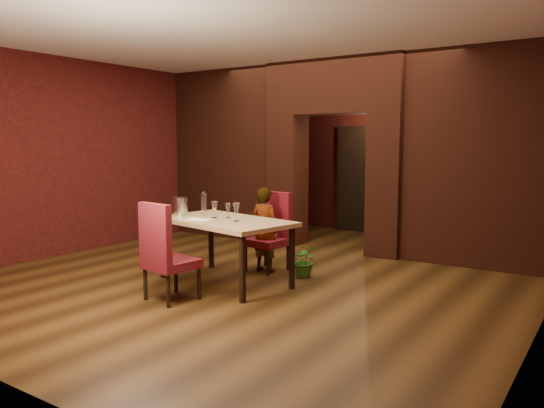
{
  "coord_description": "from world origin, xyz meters",
  "views": [
    {
      "loc": [
        4.12,
        -6.07,
        1.83
      ],
      "look_at": [
        0.05,
        0.0,
        0.98
      ],
      "focal_mm": 35.0,
      "sensor_mm": 36.0,
      "label": 1
    }
  ],
  "objects_px": {
    "water_bottle": "(204,203)",
    "potted_plant": "(305,261)",
    "wine_bucket": "(180,206)",
    "person_seated": "(265,230)",
    "wine_glass_c": "(236,212)",
    "chair_near": "(171,251)",
    "wine_glass_a": "(215,210)",
    "dining_table": "(225,251)",
    "chair_far": "(267,232)",
    "wine_glass_b": "(228,211)"
  },
  "relations": [
    {
      "from": "wine_glass_b",
      "to": "water_bottle",
      "type": "relative_size",
      "value": 0.62
    },
    {
      "from": "person_seated",
      "to": "potted_plant",
      "type": "height_order",
      "value": "person_seated"
    },
    {
      "from": "chair_far",
      "to": "wine_glass_c",
      "type": "relative_size",
      "value": 4.85
    },
    {
      "from": "wine_bucket",
      "to": "water_bottle",
      "type": "relative_size",
      "value": 0.78
    },
    {
      "from": "chair_far",
      "to": "wine_glass_c",
      "type": "height_order",
      "value": "chair_far"
    },
    {
      "from": "wine_bucket",
      "to": "potted_plant",
      "type": "bearing_deg",
      "value": 30.57
    },
    {
      "from": "wine_glass_a",
      "to": "wine_glass_b",
      "type": "bearing_deg",
      "value": 30.39
    },
    {
      "from": "wine_glass_b",
      "to": "wine_bucket",
      "type": "distance_m",
      "value": 0.72
    },
    {
      "from": "chair_far",
      "to": "person_seated",
      "type": "bearing_deg",
      "value": -82.78
    },
    {
      "from": "wine_glass_b",
      "to": "wine_glass_a",
      "type": "bearing_deg",
      "value": -149.61
    },
    {
      "from": "chair_far",
      "to": "potted_plant",
      "type": "distance_m",
      "value": 0.72
    },
    {
      "from": "person_seated",
      "to": "wine_glass_c",
      "type": "xyz_separation_m",
      "value": [
        0.16,
        -0.86,
        0.35
      ]
    },
    {
      "from": "potted_plant",
      "to": "wine_glass_c",
      "type": "bearing_deg",
      "value": -118.54
    },
    {
      "from": "dining_table",
      "to": "potted_plant",
      "type": "bearing_deg",
      "value": 60.34
    },
    {
      "from": "wine_glass_a",
      "to": "wine_bucket",
      "type": "distance_m",
      "value": 0.56
    },
    {
      "from": "chair_near",
      "to": "water_bottle",
      "type": "height_order",
      "value": "water_bottle"
    },
    {
      "from": "wine_bucket",
      "to": "potted_plant",
      "type": "relative_size",
      "value": 0.53
    },
    {
      "from": "chair_far",
      "to": "wine_glass_c",
      "type": "distance_m",
      "value": 1.0
    },
    {
      "from": "wine_glass_b",
      "to": "water_bottle",
      "type": "height_order",
      "value": "water_bottle"
    },
    {
      "from": "dining_table",
      "to": "wine_bucket",
      "type": "relative_size",
      "value": 7.39
    },
    {
      "from": "chair_near",
      "to": "wine_glass_a",
      "type": "distance_m",
      "value": 1.04
    },
    {
      "from": "dining_table",
      "to": "wine_glass_a",
      "type": "relative_size",
      "value": 8.32
    },
    {
      "from": "chair_near",
      "to": "potted_plant",
      "type": "height_order",
      "value": "chair_near"
    },
    {
      "from": "person_seated",
      "to": "wine_glass_b",
      "type": "height_order",
      "value": "person_seated"
    },
    {
      "from": "person_seated",
      "to": "water_bottle",
      "type": "relative_size",
      "value": 3.87
    },
    {
      "from": "water_bottle",
      "to": "wine_glass_a",
      "type": "bearing_deg",
      "value": -29.35
    },
    {
      "from": "chair_near",
      "to": "wine_bucket",
      "type": "bearing_deg",
      "value": -43.19
    },
    {
      "from": "dining_table",
      "to": "water_bottle",
      "type": "bearing_deg",
      "value": 168.02
    },
    {
      "from": "chair_far",
      "to": "wine_glass_b",
      "type": "xyz_separation_m",
      "value": [
        -0.12,
        -0.73,
        0.38
      ]
    },
    {
      "from": "chair_near",
      "to": "potted_plant",
      "type": "xyz_separation_m",
      "value": [
        0.76,
        1.76,
        -0.35
      ]
    },
    {
      "from": "dining_table",
      "to": "potted_plant",
      "type": "relative_size",
      "value": 3.91
    },
    {
      "from": "chair_far",
      "to": "person_seated",
      "type": "relative_size",
      "value": 0.93
    },
    {
      "from": "chair_far",
      "to": "wine_bucket",
      "type": "relative_size",
      "value": 4.61
    },
    {
      "from": "person_seated",
      "to": "potted_plant",
      "type": "xyz_separation_m",
      "value": [
        0.64,
        0.03,
        -0.37
      ]
    },
    {
      "from": "chair_near",
      "to": "potted_plant",
      "type": "relative_size",
      "value": 2.51
    },
    {
      "from": "wine_glass_a",
      "to": "wine_bucket",
      "type": "bearing_deg",
      "value": -173.29
    },
    {
      "from": "person_seated",
      "to": "wine_glass_a",
      "type": "bearing_deg",
      "value": 72.1
    },
    {
      "from": "wine_glass_a",
      "to": "wine_bucket",
      "type": "xyz_separation_m",
      "value": [
        -0.55,
        -0.06,
        0.01
      ]
    },
    {
      "from": "wine_glass_c",
      "to": "dining_table",
      "type": "bearing_deg",
      "value": 166.95
    },
    {
      "from": "wine_bucket",
      "to": "potted_plant",
      "type": "xyz_separation_m",
      "value": [
        1.46,
        0.86,
        -0.73
      ]
    },
    {
      "from": "wine_glass_c",
      "to": "person_seated",
      "type": "bearing_deg",
      "value": 100.26
    },
    {
      "from": "wine_glass_c",
      "to": "water_bottle",
      "type": "height_order",
      "value": "water_bottle"
    },
    {
      "from": "dining_table",
      "to": "chair_far",
      "type": "height_order",
      "value": "chair_far"
    },
    {
      "from": "potted_plant",
      "to": "wine_bucket",
      "type": "bearing_deg",
      "value": -149.43
    },
    {
      "from": "person_seated",
      "to": "water_bottle",
      "type": "bearing_deg",
      "value": 43.43
    },
    {
      "from": "water_bottle",
      "to": "potted_plant",
      "type": "height_order",
      "value": "water_bottle"
    },
    {
      "from": "wine_glass_b",
      "to": "chair_far",
      "type": "bearing_deg",
      "value": 80.79
    },
    {
      "from": "dining_table",
      "to": "chair_far",
      "type": "bearing_deg",
      "value": 95.72
    },
    {
      "from": "person_seated",
      "to": "wine_bucket",
      "type": "relative_size",
      "value": 4.96
    },
    {
      "from": "wine_glass_b",
      "to": "wine_glass_c",
      "type": "height_order",
      "value": "wine_glass_c"
    }
  ]
}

